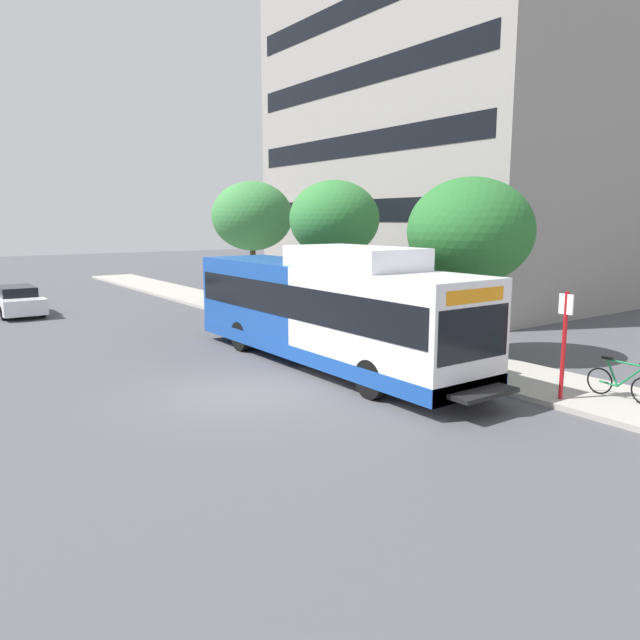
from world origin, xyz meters
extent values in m
plane|color=#4C4C51|center=(0.00, 8.00, 0.00)|extent=(120.00, 120.00, 0.00)
cube|color=#A8A399|center=(7.00, 6.00, 0.07)|extent=(3.00, 56.00, 0.14)
cube|color=white|center=(3.70, -1.64, 1.69)|extent=(2.54, 5.80, 2.73)
cube|color=#19479E|center=(3.70, 4.16, 1.69)|extent=(2.54, 5.80, 2.73)
cube|color=#19479E|center=(3.70, 1.26, 0.54)|extent=(2.57, 11.60, 0.44)
cube|color=black|center=(3.70, 1.26, 2.05)|extent=(2.58, 11.25, 0.96)
cube|color=black|center=(3.70, -4.50, 1.85)|extent=(2.34, 0.10, 1.24)
cube|color=orange|center=(3.70, -4.51, 2.72)|extent=(1.91, 0.08, 0.32)
cube|color=white|center=(3.70, -0.19, 3.35)|extent=(2.16, 4.06, 0.60)
cube|color=black|center=(3.70, -4.89, 0.55)|extent=(1.78, 0.60, 0.10)
cylinder|color=black|center=(2.57, -2.34, 0.50)|extent=(0.30, 1.00, 1.00)
cylinder|color=black|center=(4.83, -2.34, 0.50)|extent=(0.30, 1.00, 1.00)
cylinder|color=black|center=(2.57, 4.45, 0.50)|extent=(0.30, 1.00, 1.00)
cylinder|color=black|center=(4.83, 4.45, 0.50)|extent=(0.30, 1.00, 1.00)
cylinder|color=red|center=(5.96, -5.35, 1.44)|extent=(0.10, 0.10, 2.60)
cube|color=white|center=(5.94, -5.35, 2.44)|extent=(0.04, 0.36, 0.48)
torus|color=black|center=(7.11, -5.66, 0.47)|extent=(0.04, 0.66, 0.66)
cylinder|color=#19723F|center=(7.11, -6.41, 0.74)|extent=(0.05, 0.64, 0.64)
cylinder|color=#19723F|center=(7.11, -5.96, 0.74)|extent=(0.05, 0.34, 0.62)
cylinder|color=#19723F|center=(7.11, -6.26, 1.04)|extent=(0.05, 0.90, 0.05)
cylinder|color=#19723F|center=(7.11, -5.89, 0.46)|extent=(0.05, 0.45, 0.08)
cube|color=black|center=(7.11, -5.81, 1.08)|extent=(0.12, 0.24, 0.06)
cylinder|color=#4C3823|center=(7.85, -0.74, 1.36)|extent=(0.28, 0.28, 2.44)
ellipsoid|color=#286B2D|center=(7.85, -0.74, 4.04)|extent=(3.90, 3.90, 3.31)
cylinder|color=#4C3823|center=(7.90, 6.35, 1.60)|extent=(0.28, 0.28, 2.92)
ellipsoid|color=#337A38|center=(7.90, 6.35, 4.42)|extent=(3.64, 3.64, 3.09)
cylinder|color=#4C3823|center=(8.03, 13.38, 1.60)|extent=(0.28, 0.28, 2.92)
ellipsoid|color=#3D8442|center=(8.03, 13.38, 4.57)|extent=(4.02, 4.02, 3.42)
cube|color=silver|center=(-2.23, 17.47, 0.55)|extent=(1.80, 4.50, 0.70)
cube|color=black|center=(-2.23, 17.57, 1.05)|extent=(1.48, 2.34, 0.56)
cylinder|color=black|center=(-3.03, 16.12, 0.32)|extent=(0.20, 0.64, 0.64)
cylinder|color=black|center=(-1.43, 16.12, 0.32)|extent=(0.20, 0.64, 0.64)
cylinder|color=black|center=(-1.43, 18.82, 0.32)|extent=(0.20, 0.64, 0.64)
cube|color=gray|center=(19.42, 10.72, 14.51)|extent=(13.78, 18.50, 29.03)
cube|color=black|center=(19.42, 10.72, 1.61)|extent=(13.84, 17.02, 1.10)
cube|color=black|center=(19.42, 10.72, 4.84)|extent=(13.84, 17.02, 1.10)
cube|color=black|center=(19.42, 10.72, 8.06)|extent=(13.84, 17.02, 1.10)
cube|color=black|center=(19.42, 10.72, 11.29)|extent=(13.84, 17.02, 1.10)
cube|color=black|center=(19.42, 10.72, 14.51)|extent=(13.84, 17.02, 1.10)
cylinder|color=#B7B7BC|center=(21.07, 24.82, 3.43)|extent=(1.10, 1.10, 6.87)
cylinder|color=#B7B7BC|center=(21.07, 24.82, 10.30)|extent=(0.91, 0.91, 6.87)
cylinder|color=#B7B7BC|center=(21.07, 24.82, 17.17)|extent=(0.72, 0.72, 6.87)
camera|label=1|loc=(-6.84, -13.35, 4.40)|focal=33.74mm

